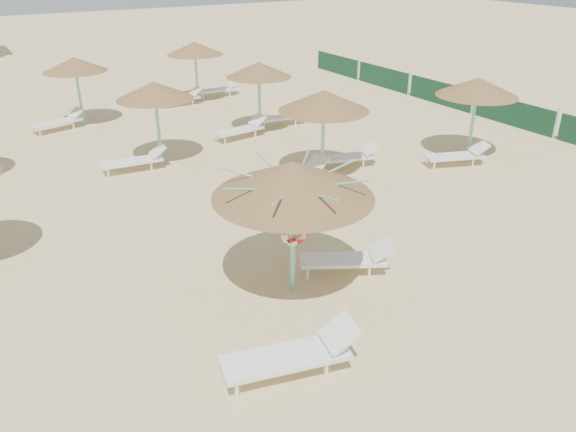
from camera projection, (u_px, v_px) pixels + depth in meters
ground at (292, 300)px, 11.41m from camera, size 120.00×120.00×0.00m
main_palapa at (293, 180)px, 10.69m from camera, size 3.17×3.17×2.84m
lounger_main_a at (295, 354)px, 9.29m from camera, size 2.39×1.18×0.83m
lounger_main_b at (349, 258)px, 12.23m from camera, size 2.06×1.48×0.73m
palapa_field at (171, 86)px, 18.79m from camera, size 18.67×14.54×2.70m
windbreak_fence at (441, 93)px, 25.39m from camera, size 0.08×19.84×1.10m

